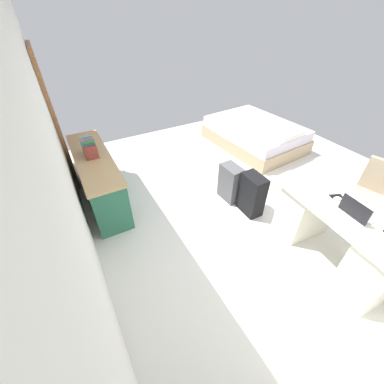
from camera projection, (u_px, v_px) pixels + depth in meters
The scene contains 14 objects.
ground_plane at pixel (241, 195), 3.93m from camera, with size 5.86×5.86×0.00m, color silver.
wall_back at pixel (57, 164), 2.24m from camera, with size 4.86×0.10×2.58m, color silver.
door_wooden at pixel (56, 121), 3.73m from camera, with size 0.88×0.05×2.04m, color brown.
desk at pixel (337, 234), 2.77m from camera, with size 1.50×0.79×0.74m.
office_chair at pixel (369, 200), 3.18m from camera, with size 0.56×0.56×0.94m.
credenza at pixel (98, 178), 3.66m from camera, with size 1.80×0.48×0.75m.
bed at pixel (255, 134), 5.15m from camera, with size 2.00×1.54×0.58m.
suitcase_black at pixel (252, 194), 3.46m from camera, with size 0.36×0.22×0.62m, color black.
suitcase_spare_grey at pixel (231, 183), 3.71m from camera, with size 0.36×0.22×0.57m, color #4C4C51.
laptop at pixel (357, 212), 2.47m from camera, with size 0.33×0.25×0.21m.
computer_mouse at pixel (337, 199), 2.69m from camera, with size 0.06×0.10×0.03m, color white.
cell_phone_by_mouse at pixel (336, 196), 2.74m from camera, with size 0.07×0.14×0.01m, color black.
book_row at pixel (89, 148), 3.40m from camera, with size 0.32×0.17×0.24m.
figurine_small at pixel (84, 139), 3.74m from camera, with size 0.08×0.08×0.11m, color gold.
Camera 1 is at (-2.28, 2.18, 2.48)m, focal length 22.81 mm.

